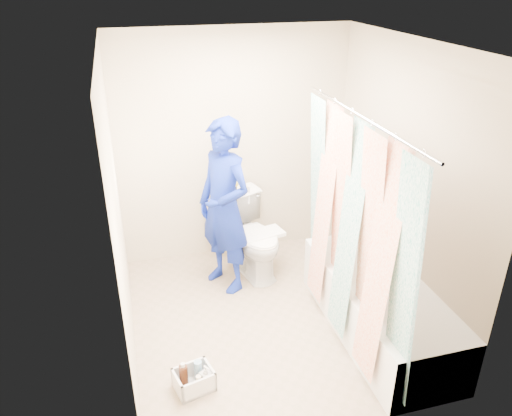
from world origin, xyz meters
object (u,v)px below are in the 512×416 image
object	(u,v)px
plumber	(224,207)
cleaning_caddy	(195,380)
bathtub	(379,306)
toilet	(253,236)

from	to	relation	value
plumber	cleaning_caddy	size ratio (longest dim) A/B	5.22
bathtub	plumber	world-z (taller)	plumber
toilet	cleaning_caddy	world-z (taller)	toilet
bathtub	toilet	xyz separation A→B (m)	(-0.79, 1.23, 0.14)
toilet	plumber	world-z (taller)	plumber
plumber	cleaning_caddy	bearing A→B (deg)	-51.49
plumber	cleaning_caddy	xyz separation A→B (m)	(-0.53, -1.30, -0.77)
bathtub	plumber	size ratio (longest dim) A/B	1.03
bathtub	toilet	world-z (taller)	toilet
toilet	bathtub	bearing A→B (deg)	-69.89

